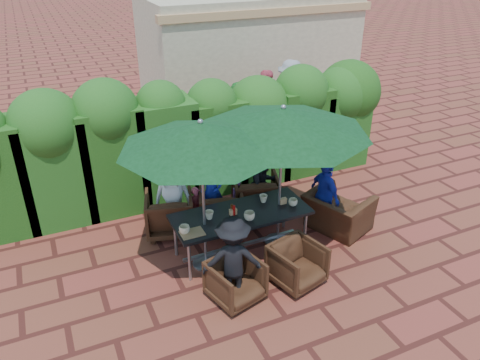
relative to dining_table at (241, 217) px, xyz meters
name	(u,v)px	position (x,y,z in m)	size (l,w,h in m)	color
ground	(237,252)	(-0.07, 0.01, -0.67)	(80.00, 80.00, 0.00)	maroon
dining_table	(241,217)	(0.00, 0.00, 0.00)	(2.21, 0.90, 0.75)	black
umbrella_left	(201,136)	(-0.65, -0.07, 1.54)	(2.39, 2.39, 2.46)	gray
umbrella_right	(283,120)	(0.69, -0.01, 1.54)	(2.71, 2.71, 2.46)	gray
chair_far_left	(169,212)	(-0.89, 1.05, -0.26)	(0.80, 0.75, 0.83)	black
chair_far_mid	(221,206)	(0.01, 0.87, -0.28)	(0.77, 0.72, 0.79)	black
chair_far_right	(255,192)	(0.76, 1.02, -0.25)	(0.83, 0.78, 0.86)	black
chair_near_left	(236,279)	(-0.54, -1.00, -0.32)	(0.68, 0.64, 0.70)	black
chair_near_right	(297,263)	(0.44, -1.05, -0.31)	(0.70, 0.65, 0.72)	black
chair_end_right	(338,207)	(1.85, -0.08, -0.22)	(1.04, 0.68, 0.91)	black
adult_far_left	(173,198)	(-0.81, 1.04, -0.01)	(0.66, 0.39, 1.33)	silver
adult_far_mid	(212,191)	(-0.10, 1.02, -0.02)	(0.47, 0.38, 1.30)	#1F29A8
adult_far_right	(264,185)	(0.85, 0.85, -0.03)	(0.62, 0.38, 1.29)	black
adult_near_left	(233,260)	(-0.56, -0.96, 0.00)	(0.86, 0.39, 1.34)	black
adult_end_right	(325,195)	(1.65, 0.07, -0.02)	(0.77, 0.38, 1.31)	#1F29A8
child_left	(197,208)	(-0.41, 1.00, -0.28)	(0.29, 0.23, 0.80)	#D54B63
child_right	(238,199)	(0.39, 0.97, -0.28)	(0.29, 0.23, 0.80)	#954CA6
pedestrian_a	(239,113)	(1.85, 4.17, 0.13)	(1.50, 0.53, 1.60)	#23822C
pedestrian_b	(264,104)	(2.65, 4.36, 0.20)	(0.84, 0.51, 1.74)	#D54B63
pedestrian_c	(290,97)	(3.39, 4.36, 0.28)	(1.23, 0.56, 1.92)	gray
cup_a	(184,230)	(-1.00, -0.17, 0.14)	(0.16, 0.16, 0.13)	beige
cup_b	(209,215)	(-0.52, 0.05, 0.14)	(0.14, 0.14, 0.13)	beige
cup_c	(249,216)	(0.03, -0.24, 0.14)	(0.17, 0.17, 0.14)	beige
cup_d	(263,199)	(0.48, 0.16, 0.14)	(0.14, 0.14, 0.13)	beige
cup_e	(293,202)	(0.87, -0.14, 0.13)	(0.15, 0.15, 0.12)	beige
ketchup_bottle	(234,210)	(-0.13, -0.01, 0.16)	(0.04, 0.04, 0.17)	#B20C0A
sauce_bottle	(232,209)	(-0.14, 0.04, 0.16)	(0.04, 0.04, 0.17)	#4C230C
serving_tray	(192,233)	(-0.90, -0.23, 0.08)	(0.35, 0.25, 0.02)	#9A724A
number_block_left	(233,212)	(-0.13, 0.01, 0.13)	(0.12, 0.06, 0.10)	tan
number_block_right	(283,201)	(0.75, -0.02, 0.13)	(0.12, 0.06, 0.10)	tan
hedge_wall	(182,130)	(-0.18, 2.33, 0.67)	(9.10, 1.60, 2.53)	#143C10
building	(248,51)	(3.43, 7.01, 0.93)	(6.20, 3.08, 3.20)	beige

